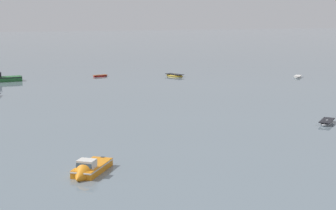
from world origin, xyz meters
TOP-DOWN VIEW (x-y plane):
  - motorboat_moored_1 at (-16.58, 24.34)m, footprint 4.20×4.39m
  - rowboat_moored_0 at (3.54, 80.47)m, footprint 3.01×1.33m
  - rowboat_moored_3 at (16.21, 74.49)m, footprint 2.65×4.32m
  - rowboat_moored_5 at (35.74, 62.60)m, footprint 3.18×2.93m
  - rowboat_moored_6 at (10.96, 29.70)m, footprint 3.43×2.91m

SIDE VIEW (x-z plane):
  - rowboat_moored_0 at x=3.54m, z-range -0.11..0.36m
  - rowboat_moored_5 at x=35.74m, z-range -0.12..0.39m
  - rowboat_moored_6 at x=10.96m, z-range -0.12..0.41m
  - rowboat_moored_3 at x=16.21m, z-range -0.15..0.50m
  - motorboat_moored_1 at x=-16.58m, z-range -0.60..1.12m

